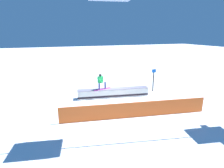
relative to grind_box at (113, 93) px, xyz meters
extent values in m
plane|color=white|center=(0.00, 0.00, -0.34)|extent=(120.00, 120.00, 0.00)
cube|color=white|center=(0.00, 0.00, 0.02)|extent=(5.99, 1.60, 0.71)
cube|color=black|center=(0.00, 0.00, -0.16)|extent=(6.00, 1.61, 0.17)
cube|color=gray|center=(0.00, 0.00, 0.39)|extent=(6.00, 1.66, 0.04)
cube|color=#C12B90|center=(0.92, -0.16, 0.42)|extent=(1.59, 0.62, 0.01)
cylinder|color=#414B90|center=(1.20, -0.09, 0.71)|extent=(0.17, 0.17, 0.57)
cylinder|color=#414B90|center=(0.65, -0.22, 0.71)|extent=(0.17, 0.17, 0.57)
cube|color=green|center=(1.09, -0.12, 1.26)|extent=(0.44, 0.32, 0.52)
sphere|color=black|center=(1.09, -0.12, 1.63)|extent=(0.22, 0.22, 0.22)
cylinder|color=green|center=(1.22, 0.08, 1.29)|extent=(0.45, 0.19, 0.47)
cylinder|color=green|center=(1.03, -0.30, 1.29)|extent=(0.12, 0.11, 0.55)
cube|color=orange|center=(0.00, 4.06, 0.18)|extent=(9.47, 1.68, 1.03)
cylinder|color=#262628|center=(-4.04, -0.23, 0.55)|extent=(0.10, 0.10, 1.78)
cube|color=blue|center=(-4.04, -0.23, 1.59)|extent=(0.40, 0.04, 0.30)
camera|label=1|loc=(5.12, 13.49, 4.93)|focal=28.85mm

